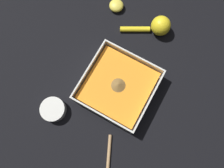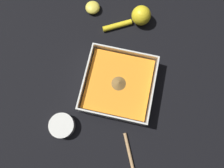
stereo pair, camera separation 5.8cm
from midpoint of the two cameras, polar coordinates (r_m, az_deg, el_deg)
The scene contains 6 objects.
ground_plane at distance 0.85m, azimuth 1.32°, elevation -1.69°, with size 4.00×4.00×0.00m, color black.
square_dish at distance 0.83m, azimuth 3.59°, elevation -0.99°, with size 0.26×0.26×0.07m.
spice_bowl at distance 0.84m, azimuth -13.19°, elevation -6.80°, with size 0.09×0.09×0.04m.
lemon_squeezer at distance 0.93m, azimuth 13.66°, elevation 14.25°, with size 0.13×0.19×0.08m.
lemon_half at distance 0.98m, azimuth 2.92°, elevation 19.57°, with size 0.06×0.06×0.03m.
wooden_spoon at distance 0.83m, azimuth 1.01°, elevation -21.24°, with size 0.19×0.10×0.01m.
Camera 1 is at (0.16, 0.10, 0.83)m, focal length 35.00 mm.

